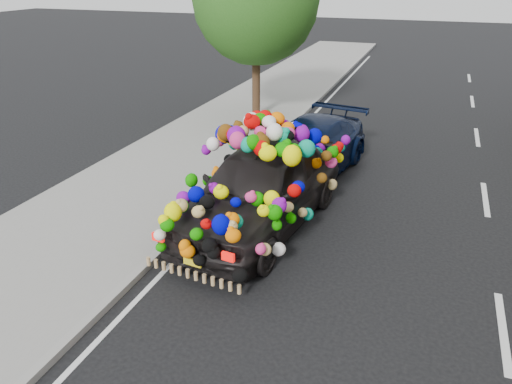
% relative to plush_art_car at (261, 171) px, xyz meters
% --- Properties ---
extents(ground, '(100.00, 100.00, 0.00)m').
position_rel_plush_art_car_xyz_m(ground, '(0.97, -2.00, -1.23)').
color(ground, black).
rests_on(ground, ground).
extents(sidewalk, '(4.00, 60.00, 0.12)m').
position_rel_plush_art_car_xyz_m(sidewalk, '(-3.33, -2.00, -1.17)').
color(sidewalk, gray).
rests_on(sidewalk, ground).
extents(kerb, '(0.15, 60.00, 0.13)m').
position_rel_plush_art_car_xyz_m(kerb, '(-1.38, -2.00, -1.16)').
color(kerb, gray).
rests_on(kerb, ground).
extents(lane_markings, '(6.00, 50.00, 0.01)m').
position_rel_plush_art_car_xyz_m(lane_markings, '(4.57, -2.00, -1.22)').
color(lane_markings, silver).
rests_on(lane_markings, ground).
extents(tree_near_sidewalk, '(4.20, 4.20, 6.13)m').
position_rel_plush_art_car_xyz_m(tree_near_sidewalk, '(-2.83, 7.50, 2.79)').
color(tree_near_sidewalk, '#332114').
rests_on(tree_near_sidewalk, ground).
extents(plush_art_car, '(3.04, 5.52, 2.37)m').
position_rel_plush_art_car_xyz_m(plush_art_car, '(0.00, 0.00, 0.00)').
color(plush_art_car, black).
rests_on(plush_art_car, ground).
extents(navy_sedan, '(2.70, 5.07, 1.40)m').
position_rel_plush_art_car_xyz_m(navy_sedan, '(0.22, 3.03, -0.53)').
color(navy_sedan, black).
rests_on(navy_sedan, ground).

